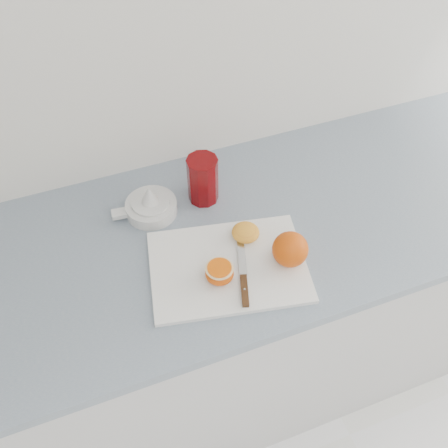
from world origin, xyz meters
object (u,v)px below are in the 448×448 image
at_px(counter, 197,327).
at_px(citrus_juicer, 150,206).
at_px(cutting_board, 228,266).
at_px(red_tumbler, 203,181).
at_px(half_orange, 219,273).

bearing_deg(counter, citrus_juicer, 118.47).
relative_size(counter, citrus_juicer, 15.55).
xyz_separation_m(cutting_board, citrus_juicer, (-0.12, 0.24, 0.02)).
height_order(cutting_board, red_tumbler, red_tumbler).
height_order(counter, half_orange, half_orange).
relative_size(counter, cutting_board, 7.19).
relative_size(cutting_board, half_orange, 5.53).
distance_m(half_orange, citrus_juicer, 0.28).
bearing_deg(counter, cutting_board, -63.88).
xyz_separation_m(cutting_board, half_orange, (-0.03, -0.03, 0.03)).
bearing_deg(cutting_board, half_orange, -139.88).
xyz_separation_m(citrus_juicer, red_tumbler, (0.15, 0.00, 0.04)).
height_order(half_orange, red_tumbler, red_tumbler).
height_order(counter, red_tumbler, red_tumbler).
relative_size(citrus_juicer, red_tumbler, 1.27).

